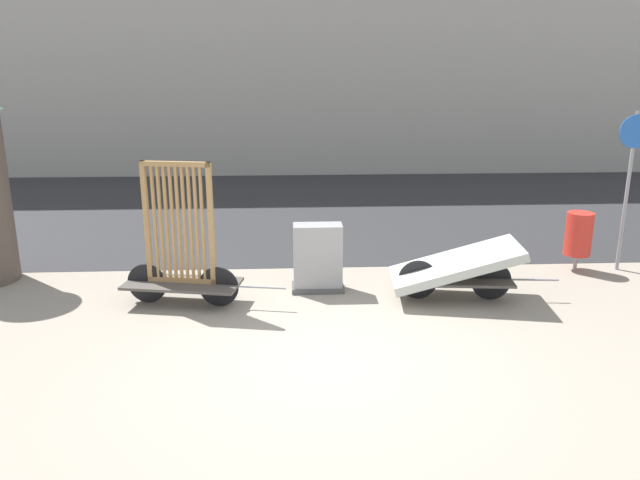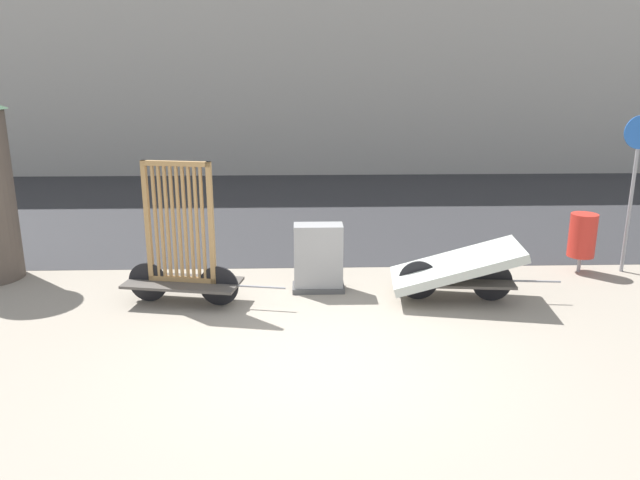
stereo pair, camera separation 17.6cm
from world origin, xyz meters
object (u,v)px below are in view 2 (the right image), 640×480
Objects in this scene: bike_cart_with_bedframe at (182,257)px; trash_bin at (582,235)px; bike_cart_with_mattress at (456,268)px; utility_cabinet at (318,260)px; sign_post at (635,171)px.

trash_bin is at bearing 21.57° from bike_cart_with_bedframe.
utility_cabinet is at bearing 171.79° from bike_cart_with_mattress.
bike_cart_with_bedframe is at bearing -166.27° from utility_cabinet.
bike_cart_with_mattress is 3.61m from sign_post.
bike_cart_with_bedframe reaches higher than utility_cabinet.
bike_cart_with_mattress is at bearing -13.52° from utility_cabinet.
utility_cabinet is 1.04× the size of trash_bin.
bike_cart_with_bedframe reaches higher than trash_bin.
utility_cabinet is 0.39× the size of sign_post.
trash_bin reaches higher than bike_cart_with_mattress.
sign_post reaches higher than bike_cart_with_bedframe.
bike_cart_with_mattress is at bearing -158.84° from sign_post.
bike_cart_with_bedframe is 2.37× the size of trash_bin.
utility_cabinet reaches higher than trash_bin.
sign_post is (5.18, 0.74, 1.24)m from utility_cabinet.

